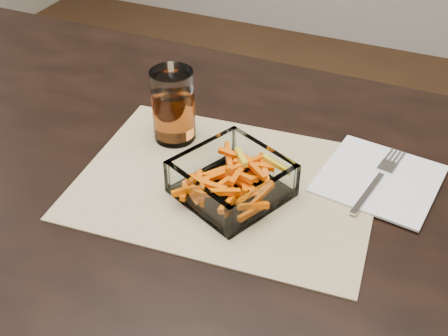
{
  "coord_description": "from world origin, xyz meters",
  "views": [
    {
      "loc": [
        0.3,
        -0.59,
        1.3
      ],
      "look_at": [
        0.03,
        0.03,
        0.78
      ],
      "focal_mm": 45.0,
      "sensor_mm": 36.0,
      "label": 1
    }
  ],
  "objects": [
    {
      "name": "fork",
      "position": [
        0.25,
        0.13,
        0.76
      ],
      "size": [
        0.05,
        0.19,
        0.0
      ],
      "rotation": [
        0.0,
        0.0,
        -0.18
      ],
      "color": "silver",
      "rests_on": "napkin"
    },
    {
      "name": "dining_table",
      "position": [
        0.0,
        0.0,
        0.66
      ],
      "size": [
        1.6,
        0.9,
        0.75
      ],
      "color": "black",
      "rests_on": "ground"
    },
    {
      "name": "glass_bowl",
      "position": [
        0.05,
        0.01,
        0.78
      ],
      "size": [
        0.19,
        0.19,
        0.06
      ],
      "rotation": [
        0.0,
        0.0,
        -0.42
      ],
      "color": "white",
      "rests_on": "placemat"
    },
    {
      "name": "placemat",
      "position": [
        0.03,
        0.03,
        0.75
      ],
      "size": [
        0.48,
        0.37,
        0.0
      ],
      "primitive_type": "cube",
      "rotation": [
        0.0,
        0.0,
        0.09
      ],
      "color": "tan",
      "rests_on": "dining_table"
    },
    {
      "name": "tumbler",
      "position": [
        -0.1,
        0.11,
        0.81
      ],
      "size": [
        0.07,
        0.07,
        0.13
      ],
      "color": "white",
      "rests_on": "placemat"
    },
    {
      "name": "napkin",
      "position": [
        0.25,
        0.13,
        0.76
      ],
      "size": [
        0.19,
        0.19,
        0.0
      ],
      "primitive_type": "cube",
      "rotation": [
        0.0,
        0.0,
        -0.13
      ],
      "color": "white",
      "rests_on": "placemat"
    }
  ]
}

